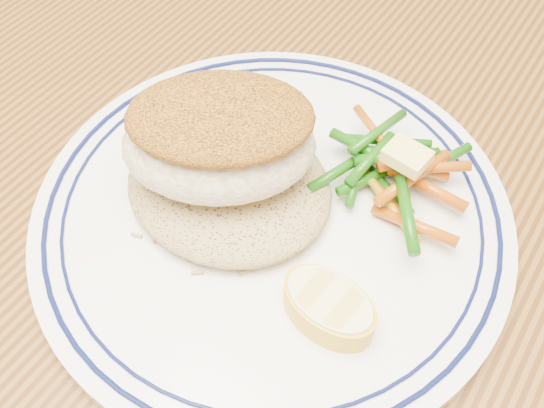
{
  "coord_description": "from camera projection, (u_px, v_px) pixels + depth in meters",
  "views": [
    {
      "loc": [
        0.16,
        -0.2,
        1.07
      ],
      "look_at": [
        0.04,
        -0.01,
        0.77
      ],
      "focal_mm": 40.0,
      "sensor_mm": 36.0,
      "label": 1
    }
  ],
  "objects": [
    {
      "name": "dining_table",
      "position": [
        238.0,
        257.0,
        0.49
      ],
      "size": [
        1.5,
        0.9,
        0.75
      ],
      "color": "#4D2D0F",
      "rests_on": "ground"
    },
    {
      "name": "plate",
      "position": [
        272.0,
        214.0,
        0.38
      ],
      "size": [
        0.3,
        0.3,
        0.02
      ],
      "color": "white",
      "rests_on": "dining_table"
    },
    {
      "name": "rice_pilaf",
      "position": [
        229.0,
        182.0,
        0.37
      ],
      "size": [
        0.13,
        0.12,
        0.03
      ],
      "primitive_type": "ellipsoid",
      "color": "#9C834E",
      "rests_on": "plate"
    },
    {
      "name": "fish_fillet",
      "position": [
        219.0,
        138.0,
        0.35
      ],
      "size": [
        0.14,
        0.13,
        0.06
      ],
      "color": "beige",
      "rests_on": "rice_pilaf"
    },
    {
      "name": "vegetable_pile",
      "position": [
        395.0,
        172.0,
        0.38
      ],
      "size": [
        0.1,
        0.1,
        0.03
      ],
      "color": "#17570A",
      "rests_on": "plate"
    },
    {
      "name": "butter_pat",
      "position": [
        407.0,
        156.0,
        0.36
      ],
      "size": [
        0.03,
        0.02,
        0.01
      ],
      "primitive_type": "cube",
      "rotation": [
        0.0,
        0.0,
        -0.11
      ],
      "color": "#F4E877",
      "rests_on": "vegetable_pile"
    },
    {
      "name": "lemon_wedge",
      "position": [
        329.0,
        306.0,
        0.32
      ],
      "size": [
        0.06,
        0.06,
        0.02
      ],
      "color": "yellow",
      "rests_on": "plate"
    }
  ]
}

